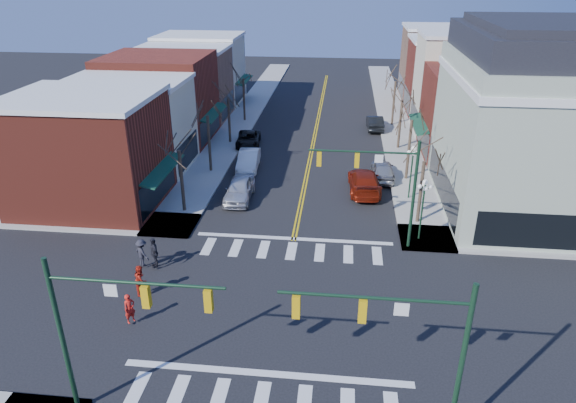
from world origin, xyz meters
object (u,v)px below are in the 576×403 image
(car_left_mid, at_px, (249,160))
(car_right_far, at_px, (375,123))
(car_left_far, at_px, (248,139))
(lamppost_midblock, at_px, (412,163))
(pedestrian_dark_b, at_px, (142,253))
(victorian_corner, at_px, (540,121))
(pedestrian_dark_a, at_px, (154,252))
(lamppost_corner, at_px, (423,199))
(car_right_near, at_px, (364,182))
(pedestrian_red_a, at_px, (130,309))
(car_left_near, at_px, (239,189))
(car_right_mid, at_px, (382,170))
(pedestrian_red_b, at_px, (141,280))

(car_left_mid, distance_m, car_right_far, 17.62)
(car_left_far, bearing_deg, car_left_mid, -85.17)
(lamppost_midblock, height_order, pedestrian_dark_b, lamppost_midblock)
(lamppost_midblock, relative_size, car_left_mid, 0.89)
(victorian_corner, relative_size, car_left_mid, 2.92)
(victorian_corner, xyz_separation_m, pedestrian_dark_a, (-24.38, -11.20, -5.56))
(victorian_corner, height_order, pedestrian_dark_a, victorian_corner)
(lamppost_midblock, height_order, car_right_far, lamppost_midblock)
(lamppost_corner, bearing_deg, car_left_far, 129.25)
(car_left_mid, distance_m, pedestrian_dark_b, 17.12)
(lamppost_corner, xyz_separation_m, lamppost_midblock, (0.00, 6.50, 0.00))
(car_right_near, distance_m, car_right_far, 17.22)
(pedestrian_dark_a, bearing_deg, lamppost_midblock, 91.07)
(pedestrian_red_a, bearing_deg, car_right_near, 2.73)
(lamppost_midblock, relative_size, pedestrian_red_a, 2.69)
(victorian_corner, xyz_separation_m, car_right_far, (-10.10, 18.83, -5.89))
(lamppost_corner, height_order, pedestrian_dark_b, lamppost_corner)
(lamppost_corner, relative_size, pedestrian_red_a, 2.69)
(car_left_mid, bearing_deg, pedestrian_red_a, -98.79)
(car_left_near, bearing_deg, pedestrian_dark_a, -107.74)
(lamppost_corner, xyz_separation_m, pedestrian_dark_b, (-16.83, -5.18, -1.95))
(victorian_corner, bearing_deg, lamppost_midblock, 176.55)
(car_right_mid, bearing_deg, car_left_near, 24.69)
(car_left_far, bearing_deg, victorian_corner, -32.98)
(car_right_far, bearing_deg, car_left_far, 26.07)
(pedestrian_red_a, bearing_deg, car_left_near, 27.38)
(lamppost_corner, distance_m, car_right_near, 8.66)
(victorian_corner, height_order, car_left_far, victorian_corner)
(car_left_far, xyz_separation_m, car_right_near, (11.20, -10.20, 0.17))
(car_left_far, xyz_separation_m, car_right_far, (12.80, 6.95, 0.09))
(victorian_corner, distance_m, car_right_far, 22.16)
(lamppost_midblock, relative_size, car_right_far, 0.93)
(lamppost_corner, distance_m, pedestrian_red_a, 18.78)
(car_right_near, bearing_deg, pedestrian_dark_a, 42.56)
(car_left_mid, bearing_deg, car_left_far, 96.94)
(lamppost_corner, height_order, pedestrian_red_a, lamppost_corner)
(pedestrian_red_b, height_order, pedestrian_dark_a, pedestrian_dark_a)
(car_right_near, distance_m, pedestrian_red_a, 21.76)
(car_left_far, bearing_deg, car_right_far, 22.94)
(pedestrian_dark_a, height_order, pedestrian_dark_b, pedestrian_dark_a)
(lamppost_corner, height_order, lamppost_midblock, same)
(car_left_far, height_order, pedestrian_dark_a, pedestrian_dark_a)
(car_right_near, bearing_deg, pedestrian_dark_b, 40.86)
(victorian_corner, xyz_separation_m, lamppost_corner, (-8.30, -6.00, -3.70))
(car_left_far, bearing_deg, car_right_near, -47.89)
(pedestrian_dark_b, bearing_deg, car_right_near, -99.92)
(car_left_far, xyz_separation_m, pedestrian_dark_a, (-1.48, -23.07, 0.42))
(car_left_near, relative_size, car_right_far, 1.06)
(pedestrian_red_a, height_order, pedestrian_red_b, pedestrian_red_b)
(victorian_corner, xyz_separation_m, pedestrian_red_a, (-23.80, -16.41, -5.70))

